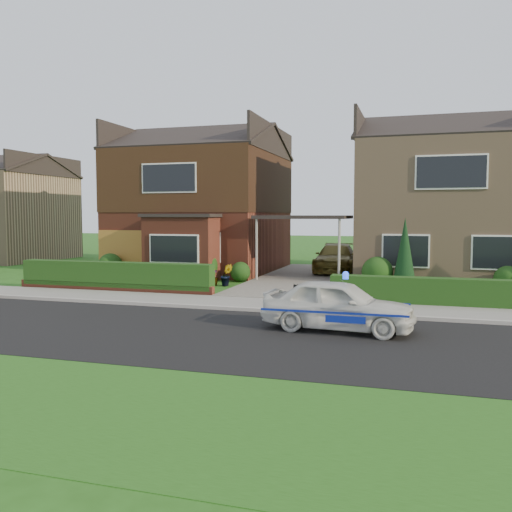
% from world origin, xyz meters
% --- Properties ---
extents(ground, '(120.00, 120.00, 0.00)m').
position_xyz_m(ground, '(0.00, 0.00, 0.00)').
color(ground, '#214C14').
rests_on(ground, ground).
extents(road, '(60.00, 6.00, 0.02)m').
position_xyz_m(road, '(0.00, 0.00, 0.00)').
color(road, black).
rests_on(road, ground).
extents(kerb, '(60.00, 0.16, 0.12)m').
position_xyz_m(kerb, '(0.00, 3.05, 0.06)').
color(kerb, '#9E9993').
rests_on(kerb, ground).
extents(sidewalk, '(60.00, 2.00, 0.10)m').
position_xyz_m(sidewalk, '(0.00, 4.10, 0.05)').
color(sidewalk, slate).
rests_on(sidewalk, ground).
extents(grass_verge, '(60.00, 4.00, 0.01)m').
position_xyz_m(grass_verge, '(0.00, -5.00, 0.00)').
color(grass_verge, '#214C14').
rests_on(grass_verge, ground).
extents(driveway, '(3.80, 12.00, 0.12)m').
position_xyz_m(driveway, '(0.00, 11.00, 0.06)').
color(driveway, '#666059').
rests_on(driveway, ground).
extents(house_left, '(7.50, 9.53, 7.25)m').
position_xyz_m(house_left, '(-5.78, 13.90, 3.81)').
color(house_left, brown).
rests_on(house_left, ground).
extents(house_right, '(7.50, 8.06, 7.25)m').
position_xyz_m(house_right, '(5.80, 13.99, 3.66)').
color(house_right, '#9F7E61').
rests_on(house_right, ground).
extents(carport_link, '(3.80, 3.00, 2.77)m').
position_xyz_m(carport_link, '(0.00, 10.95, 2.66)').
color(carport_link, black).
rests_on(carport_link, ground).
extents(garage_door, '(2.20, 0.10, 2.10)m').
position_xyz_m(garage_door, '(-8.25, 9.96, 1.05)').
color(garage_door, '#915B1F').
rests_on(garage_door, ground).
extents(dwarf_wall, '(7.70, 0.25, 0.36)m').
position_xyz_m(dwarf_wall, '(-5.80, 5.30, 0.18)').
color(dwarf_wall, brown).
rests_on(dwarf_wall, ground).
extents(hedge_left, '(7.50, 0.55, 0.90)m').
position_xyz_m(hedge_left, '(-5.80, 5.45, 0.00)').
color(hedge_left, black).
rests_on(hedge_left, ground).
extents(hedge_right, '(7.50, 0.55, 0.80)m').
position_xyz_m(hedge_right, '(5.80, 5.35, 0.00)').
color(hedge_right, black).
rests_on(hedge_right, ground).
extents(shrub_left_far, '(1.08, 1.08, 1.08)m').
position_xyz_m(shrub_left_far, '(-8.50, 9.50, 0.54)').
color(shrub_left_far, black).
rests_on(shrub_left_far, ground).
extents(shrub_left_mid, '(1.32, 1.32, 1.32)m').
position_xyz_m(shrub_left_mid, '(-4.00, 9.30, 0.66)').
color(shrub_left_mid, black).
rests_on(shrub_left_mid, ground).
extents(shrub_left_near, '(0.84, 0.84, 0.84)m').
position_xyz_m(shrub_left_near, '(-2.40, 9.60, 0.42)').
color(shrub_left_near, black).
rests_on(shrub_left_near, ground).
extents(shrub_right_near, '(1.20, 1.20, 1.20)m').
position_xyz_m(shrub_right_near, '(3.20, 9.40, 0.60)').
color(shrub_right_near, black).
rests_on(shrub_right_near, ground).
extents(shrub_right_mid, '(0.96, 0.96, 0.96)m').
position_xyz_m(shrub_right_mid, '(7.80, 9.50, 0.48)').
color(shrub_right_mid, black).
rests_on(shrub_right_mid, ground).
extents(conifer_a, '(0.90, 0.90, 2.60)m').
position_xyz_m(conifer_a, '(4.20, 9.20, 1.30)').
color(conifer_a, black).
rests_on(conifer_a, ground).
extents(neighbour_left, '(6.50, 7.00, 5.20)m').
position_xyz_m(neighbour_left, '(-20.00, 16.00, 2.60)').
color(neighbour_left, '#9F7E61').
rests_on(neighbour_left, ground).
extents(police_car, '(3.34, 3.76, 1.40)m').
position_xyz_m(police_car, '(2.85, 1.20, 0.62)').
color(police_car, silver).
rests_on(police_car, ground).
extents(driveway_car, '(1.98, 4.51, 1.29)m').
position_xyz_m(driveway_car, '(1.00, 13.65, 0.76)').
color(driveway_car, brown).
rests_on(driveway_car, driveway).
extents(potted_plant_a, '(0.44, 0.34, 0.74)m').
position_xyz_m(potted_plant_a, '(-8.55, 6.85, 0.37)').
color(potted_plant_a, gray).
rests_on(potted_plant_a, ground).
extents(potted_plant_b, '(0.59, 0.55, 0.85)m').
position_xyz_m(potted_plant_b, '(-2.50, 8.15, 0.43)').
color(potted_plant_b, gray).
rests_on(potted_plant_b, ground).
extents(potted_plant_c, '(0.44, 0.44, 0.74)m').
position_xyz_m(potted_plant_c, '(-3.03, 8.07, 0.37)').
color(potted_plant_c, gray).
rests_on(potted_plant_c, ground).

